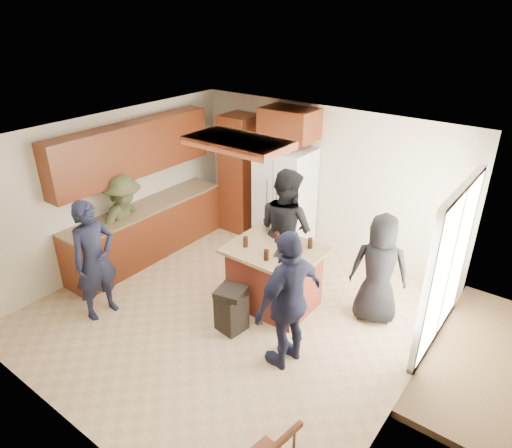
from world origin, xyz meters
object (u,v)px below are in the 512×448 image
Objects in this scene: person_side_right at (289,300)px; person_counter at (126,224)px; person_behind_left at (286,229)px; person_behind_right at (379,269)px; trash_bin at (231,309)px; person_front_left at (95,260)px; refrigerator at (284,198)px; kitchen_island at (274,276)px.

person_side_right reaches higher than person_counter.
person_side_right is at bearing 136.13° from person_behind_left.
trash_bin is (-1.43, -1.38, -0.47)m from person_behind_right.
person_front_left is 1.22m from person_counter.
person_behind_right is 2.44m from refrigerator.
trash_bin is at bearing -83.81° from person_side_right.
refrigerator is at bearing -44.77° from person_counter.
trash_bin is at bearing -104.36° from person_counter.
person_front_left is 1.09× the size of person_behind_right.
refrigerator is 2.86× the size of trash_bin.
person_behind_right is 2.04m from trash_bin.
person_behind_right is (3.13, 2.20, -0.07)m from person_front_left.
person_behind_right is (1.48, 0.02, -0.15)m from person_behind_left.
person_side_right reaches higher than person_behind_right.
person_counter is at bearing 174.88° from trash_bin.
person_counter is at bearing -85.14° from person_side_right.
trash_bin is at bearing 103.49° from person_behind_left.
kitchen_island is (2.48, 0.59, -0.34)m from person_counter.
person_front_left is at bearing -105.94° from refrigerator.
person_behind_right reaches higher than kitchen_island.
person_behind_right is at bearing 170.06° from person_side_right.
trash_bin is (1.70, 0.82, -0.54)m from person_front_left.
kitchen_island is (1.83, 1.62, -0.39)m from person_front_left.
person_counter is 2.57× the size of trash_bin.
person_front_left is 3.82m from person_behind_right.
refrigerator is at bearing -46.64° from person_behind_right.
kitchen_island is at bearing -85.92° from person_counter.
trash_bin is at bearing 22.18° from person_behind_right.
person_counter is at bearing -166.68° from kitchen_island.
refrigerator is (-0.72, 1.05, -0.04)m from person_behind_left.
person_behind_left is 1.49m from person_behind_right.
person_side_right is at bearing -55.25° from refrigerator.
person_behind_left is at bearing -135.65° from person_side_right.
person_front_left is 2.73m from person_behind_left.
refrigerator reaches higher than person_side_right.
person_behind_left is 1.05× the size of refrigerator.
trash_bin is (2.34, -0.21, -0.49)m from person_counter.
refrigerator is (1.57, 2.19, 0.09)m from person_counter.
refrigerator reaches higher than person_behind_right.
trash_bin is (0.77, -2.40, -0.58)m from refrigerator.
person_front_left is at bearing -157.28° from person_counter.
person_side_right is 2.99m from refrigerator.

